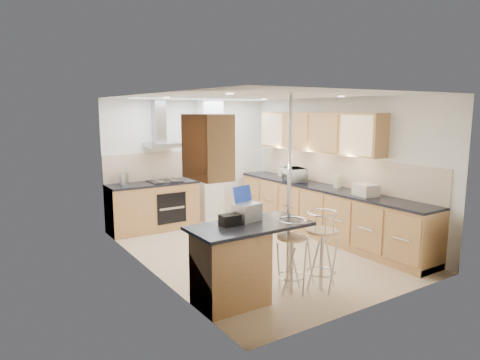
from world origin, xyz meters
TOP-DOWN VIEW (x-y plane):
  - ground at (0.00, 0.00)m, footprint 4.80×4.80m
  - room_shell at (0.32, 0.38)m, footprint 3.64×4.84m
  - right_counter at (1.50, 0.00)m, footprint 0.63×4.40m
  - back_counter at (-0.95, 2.10)m, footprint 1.70×0.63m
  - peninsula at (-1.12, -1.45)m, footprint 1.47×0.72m
  - microwave at (1.41, 0.71)m, footprint 0.42×0.54m
  - laptop at (-1.05, -1.28)m, footprint 0.36×0.30m
  - bag at (-1.34, -1.35)m, footprint 0.24×0.18m
  - bar_stool_near at (-0.58, -1.58)m, footprint 0.44×0.44m
  - bar_stool_end at (-0.19, -1.71)m, footprint 0.58×0.58m
  - jar_a at (1.59, 0.64)m, footprint 0.15×0.15m
  - jar_b at (1.62, 1.43)m, footprint 0.14×0.14m
  - jar_c at (1.63, -0.18)m, footprint 0.16×0.16m
  - jar_d at (1.50, -1.01)m, footprint 0.10×0.10m
  - bread_bin at (1.47, -0.96)m, footprint 0.34×0.40m
  - kettle at (-1.46, 2.19)m, footprint 0.16×0.16m

SIDE VIEW (x-z plane):
  - ground at x=0.00m, z-range 0.00..0.00m
  - back_counter at x=-0.95m, z-range 0.00..0.92m
  - right_counter at x=1.50m, z-range 0.00..0.92m
  - peninsula at x=-1.12m, z-range 0.01..0.95m
  - bar_stool_near at x=-0.58m, z-range 0.00..0.96m
  - bar_stool_end at x=-0.19m, z-range 0.00..1.03m
  - jar_d at x=1.50m, z-range 0.92..1.05m
  - jar_b at x=1.62m, z-range 0.92..1.07m
  - bag at x=-1.34m, z-range 0.94..1.07m
  - jar_a at x=1.59m, z-range 0.92..1.10m
  - bread_bin at x=1.47m, z-range 0.92..1.11m
  - jar_c at x=1.63m, z-range 0.92..1.14m
  - kettle at x=-1.46m, z-range 0.92..1.15m
  - laptop at x=-1.05m, z-range 0.94..1.16m
  - microwave at x=1.41m, z-range 0.92..1.19m
  - room_shell at x=0.32m, z-range 0.29..2.80m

